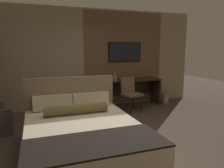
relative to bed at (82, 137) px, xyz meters
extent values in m
plane|color=#4C3D33|center=(0.56, 0.35, -0.32)|extent=(16.00, 16.00, 0.00)
cube|color=tan|center=(0.56, 2.95, 1.08)|extent=(7.20, 0.06, 2.80)
cube|color=brown|center=(1.93, 2.90, 1.08)|extent=(2.43, 0.03, 2.70)
cube|color=#33281E|center=(0.00, -0.11, -0.21)|extent=(1.64, 2.12, 0.22)
cube|color=beige|center=(0.00, -0.11, 0.06)|extent=(1.69, 2.19, 0.34)
cube|color=black|center=(0.00, -0.82, 0.24)|extent=(1.71, 0.77, 0.02)
cube|color=#7F6B4C|center=(0.00, 1.03, 0.25)|extent=(1.72, 0.08, 1.14)
cube|color=beige|center=(-0.36, 0.89, 0.37)|extent=(0.71, 0.23, 0.31)
cube|color=beige|center=(0.36, 0.89, 0.37)|extent=(0.71, 0.23, 0.31)
cylinder|color=brown|center=(0.00, 0.47, 0.32)|extent=(1.10, 0.17, 0.17)
cube|color=#2D2319|center=(1.93, 2.59, 0.45)|extent=(1.93, 0.58, 0.03)
cube|color=#2D2319|center=(0.99, 2.59, 0.06)|extent=(0.06, 0.52, 0.76)
cube|color=#2D2319|center=(2.87, 2.59, 0.06)|extent=(0.06, 0.52, 0.76)
cube|color=#2D2319|center=(1.93, 2.86, 0.13)|extent=(1.81, 0.02, 0.38)
cube|color=black|center=(1.93, 2.87, 1.26)|extent=(1.03, 0.04, 0.58)
cube|color=black|center=(1.93, 2.85, 1.26)|extent=(0.97, 0.01, 0.53)
cube|color=brown|center=(1.78, 1.99, 0.15)|extent=(0.56, 0.54, 0.05)
cube|color=brown|center=(1.73, 2.18, 0.38)|extent=(0.44, 0.20, 0.42)
cylinder|color=black|center=(1.64, 1.77, -0.10)|extent=(0.04, 0.04, 0.45)
cylinder|color=black|center=(2.00, 1.86, -0.10)|extent=(0.04, 0.04, 0.45)
cylinder|color=black|center=(1.56, 2.12, -0.10)|extent=(0.04, 0.04, 0.45)
cylinder|color=black|center=(1.92, 2.21, -0.10)|extent=(0.04, 0.04, 0.45)
cone|color=#846647|center=(1.49, 2.52, 0.63)|extent=(0.15, 0.15, 0.32)
cube|color=navy|center=(1.72, 2.66, 0.48)|extent=(0.25, 0.21, 0.03)
cylinder|color=gray|center=(3.16, 2.50, -0.18)|extent=(0.22, 0.22, 0.28)
camera|label=1|loc=(-0.66, -3.20, 1.37)|focal=35.00mm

